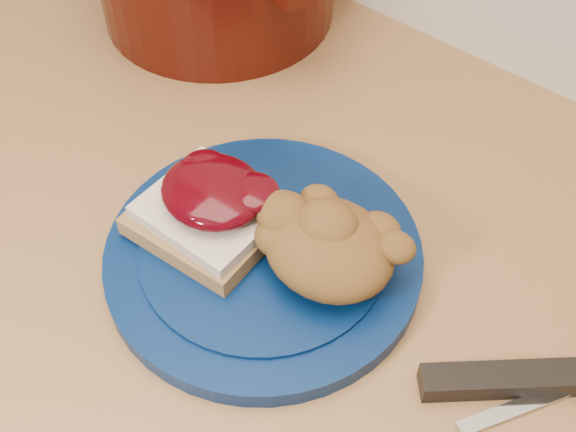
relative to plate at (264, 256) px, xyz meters
The scene contains 5 objects.
plate is the anchor object (origin of this frame).
sandwich 0.06m from the plate, 167.07° to the right, with size 0.12×0.11×0.06m.
stuffing_mound 0.07m from the plate, 16.65° to the left, with size 0.11×0.09×0.05m, color brown.
chef_knife 0.25m from the plate, 13.34° to the left, with size 0.27×0.25×0.02m.
butter_knife 0.25m from the plate, ahead, with size 0.15×0.01×0.00m, color silver.
Camera 1 is at (0.20, 1.17, 1.39)m, focal length 45.00 mm.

